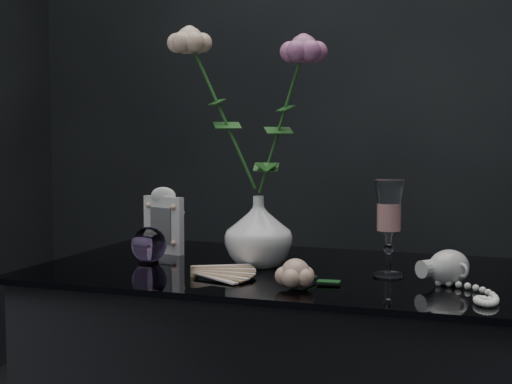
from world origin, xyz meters
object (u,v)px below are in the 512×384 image
at_px(vase, 258,231).
at_px(wine_glass, 389,228).
at_px(loose_rose, 295,274).
at_px(paperweight, 149,244).
at_px(picture_frame, 164,220).
at_px(pearl_jar, 449,266).

relative_size(vase, wine_glass, 0.78).
distance_m(wine_glass, loose_rose, 0.23).
relative_size(paperweight, loose_rose, 0.48).
relative_size(picture_frame, loose_rose, 0.96).
relative_size(loose_rose, pearl_jar, 0.66).
relative_size(vase, picture_frame, 0.96).
xyz_separation_m(wine_glass, pearl_jar, (0.12, -0.04, -0.06)).
bearing_deg(wine_glass, picture_frame, 169.07).
xyz_separation_m(paperweight, pearl_jar, (0.63, -0.03, -0.00)).
relative_size(picture_frame, paperweight, 1.98).
bearing_deg(wine_glass, vase, 177.19).
distance_m(vase, paperweight, 0.24).
bearing_deg(pearl_jar, paperweight, -144.38).
height_order(vase, paperweight, vase).
distance_m(picture_frame, paperweight, 0.13).
bearing_deg(pearl_jar, picture_frame, -154.63).
height_order(wine_glass, loose_rose, wine_glass).
bearing_deg(picture_frame, wine_glass, 4.66).
bearing_deg(paperweight, loose_rose, -22.62).
bearing_deg(loose_rose, vase, 148.84).
bearing_deg(wine_glass, pearl_jar, -19.87).
height_order(picture_frame, loose_rose, picture_frame).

